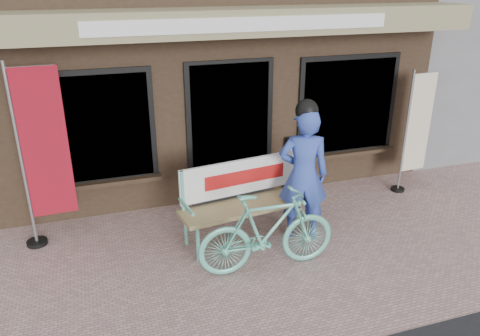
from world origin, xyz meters
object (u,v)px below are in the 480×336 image
object	(u,v)px
nobori_cream	(416,130)
bench	(249,193)
bicycle	(267,231)
menu_stand	(298,163)
nobori_red	(42,154)
person	(303,172)

from	to	relation	value
nobori_cream	bench	bearing A→B (deg)	-174.34
bicycle	nobori_cream	bearing A→B (deg)	-63.59
bicycle	nobori_cream	size ratio (longest dim) A/B	0.85
menu_stand	nobori_cream	bearing A→B (deg)	-25.36
menu_stand	bicycle	bearing A→B (deg)	-132.70
bench	nobori_red	size ratio (longest dim) A/B	0.83
person	nobori_red	bearing A→B (deg)	-176.76
bicycle	nobori_cream	xyz separation A→B (m)	(3.08, 1.42, 0.52)
bench	menu_stand	size ratio (longest dim) A/B	2.13
person	nobori_cream	distance (m)	2.50
bench	nobori_red	xyz separation A→B (m)	(-2.53, 0.62, 0.63)
bench	person	size ratio (longest dim) A/B	1.05
nobori_red	menu_stand	bearing A→B (deg)	4.86
bicycle	nobori_red	xyz separation A→B (m)	(-2.47, 1.46, 0.74)
person	bench	bearing A→B (deg)	177.70
bench	menu_stand	world-z (taller)	bench
person	nobori_red	distance (m)	3.32
bench	nobori_cream	distance (m)	3.10
nobori_red	person	bearing A→B (deg)	-17.64
person	menu_stand	xyz separation A→B (m)	(0.57, 1.35, -0.46)
nobori_red	nobori_cream	size ratio (longest dim) A/B	1.21
bench	menu_stand	xyz separation A→B (m)	(1.23, 1.10, -0.14)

